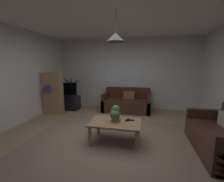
# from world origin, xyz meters

# --- Properties ---
(floor) EXTENTS (5.32, 5.49, 0.02)m
(floor) POSITION_xyz_m (0.00, 0.00, -0.01)
(floor) COLOR #9E8466
(floor) RESTS_ON ground
(rug) EXTENTS (3.46, 3.02, 0.01)m
(rug) POSITION_xyz_m (0.00, -0.20, 0.00)
(rug) COLOR gray
(rug) RESTS_ON ground
(wall_back) EXTENTS (5.44, 0.06, 2.65)m
(wall_back) POSITION_xyz_m (0.00, 2.77, 1.32)
(wall_back) COLOR silver
(wall_back) RESTS_ON ground
(wall_left) EXTENTS (0.06, 5.49, 2.65)m
(wall_left) POSITION_xyz_m (-2.69, 0.00, 1.32)
(wall_left) COLOR silver
(wall_left) RESTS_ON ground
(ceiling) EXTENTS (5.32, 5.49, 0.02)m
(ceiling) POSITION_xyz_m (0.00, 0.00, 2.66)
(ceiling) COLOR white
(window_pane) EXTENTS (1.43, 0.01, 1.08)m
(window_pane) POSITION_xyz_m (-0.09, 2.74, 1.21)
(window_pane) COLOR white
(couch_under_window) EXTENTS (1.67, 0.85, 0.82)m
(couch_under_window) POSITION_xyz_m (0.10, 2.26, 0.27)
(couch_under_window) COLOR #47281E
(couch_under_window) RESTS_ON ground
(couch_right_side) EXTENTS (0.85, 1.51, 0.82)m
(couch_right_side) POSITION_xyz_m (2.17, -0.00, 0.27)
(couch_right_side) COLOR #47281E
(couch_right_side) RESTS_ON ground
(coffee_table) EXTENTS (1.06, 0.69, 0.45)m
(coffee_table) POSITION_xyz_m (0.14, -0.03, 0.38)
(coffee_table) COLOR #A87F56
(coffee_table) RESTS_ON ground
(book_on_table_0) EXTENTS (0.12, 0.10, 0.03)m
(book_on_table_0) POSITION_xyz_m (0.11, 0.05, 0.47)
(book_on_table_0) COLOR #72387F
(book_on_table_0) RESTS_ON coffee_table
(book_on_table_1) EXTENTS (0.12, 0.11, 0.03)m
(book_on_table_1) POSITION_xyz_m (0.11, 0.06, 0.49)
(book_on_table_1) COLOR #72387F
(book_on_table_1) RESTS_ON coffee_table
(book_on_table_2) EXTENTS (0.15, 0.14, 0.03)m
(book_on_table_2) POSITION_xyz_m (0.11, 0.06, 0.52)
(book_on_table_2) COLOR gold
(book_on_table_2) RESTS_ON coffee_table
(remote_on_table_0) EXTENTS (0.17, 0.08, 0.02)m
(remote_on_table_0) POSITION_xyz_m (0.45, 0.10, 0.47)
(remote_on_table_0) COLOR black
(remote_on_table_0) RESTS_ON coffee_table
(remote_on_table_1) EXTENTS (0.10, 0.17, 0.02)m
(remote_on_table_1) POSITION_xyz_m (0.39, 0.09, 0.47)
(remote_on_table_1) COLOR black
(remote_on_table_1) RESTS_ON coffee_table
(potted_plant_on_table) EXTENTS (0.22, 0.25, 0.35)m
(potted_plant_on_table) POSITION_xyz_m (0.15, -0.02, 0.63)
(potted_plant_on_table) COLOR #B77051
(potted_plant_on_table) RESTS_ON coffee_table
(tv_stand) EXTENTS (0.90, 0.44, 0.50)m
(tv_stand) POSITION_xyz_m (-2.11, 1.99, 0.25)
(tv_stand) COLOR black
(tv_stand) RESTS_ON ground
(tv) EXTENTS (0.82, 0.16, 0.51)m
(tv) POSITION_xyz_m (-2.11, 1.97, 0.76)
(tv) COLOR black
(tv) RESTS_ON tv_stand
(potted_palm_corner) EXTENTS (0.88, 0.70, 1.25)m
(potted_palm_corner) POSITION_xyz_m (-2.13, 2.43, 0.54)
(potted_palm_corner) COLOR brown
(potted_palm_corner) RESTS_ON ground
(bookshelf_corner) EXTENTS (0.70, 0.31, 1.40)m
(bookshelf_corner) POSITION_xyz_m (-2.29, 1.38, 0.71)
(bookshelf_corner) COLOR #A87F56
(bookshelf_corner) RESTS_ON ground
(pendant_lamp) EXTENTS (0.34, 0.34, 0.57)m
(pendant_lamp) POSITION_xyz_m (0.14, -0.03, 2.16)
(pendant_lamp) COLOR black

